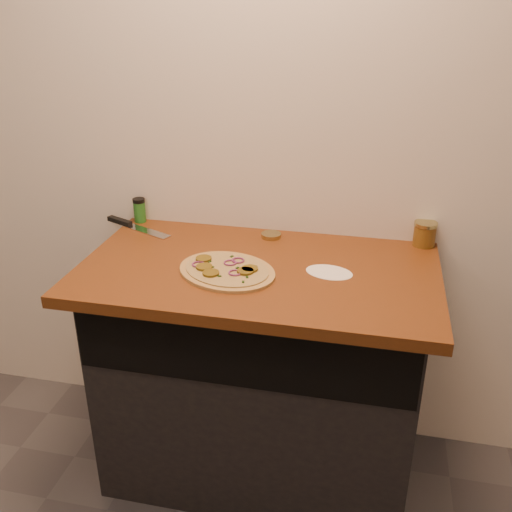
% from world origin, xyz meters
% --- Properties ---
extents(cabinet, '(1.10, 0.60, 0.86)m').
position_xyz_m(cabinet, '(0.00, 1.45, 0.43)').
color(cabinet, black).
rests_on(cabinet, ground).
extents(countertop, '(1.20, 0.70, 0.04)m').
position_xyz_m(countertop, '(0.00, 1.42, 0.88)').
color(countertop, brown).
rests_on(countertop, cabinet).
extents(pizza, '(0.44, 0.44, 0.02)m').
position_xyz_m(pizza, '(-0.09, 1.35, 0.91)').
color(pizza, tan).
rests_on(pizza, countertop).
extents(chefs_knife, '(0.31, 0.16, 0.02)m').
position_xyz_m(chefs_knife, '(-0.56, 1.66, 0.91)').
color(chefs_knife, '#B7BAC1').
rests_on(chefs_knife, countertop).
extents(mason_jar_lid, '(0.09, 0.09, 0.02)m').
position_xyz_m(mason_jar_lid, '(-0.01, 1.67, 0.91)').
color(mason_jar_lid, '#9D935B').
rests_on(mason_jar_lid, countertop).
extents(salsa_jar, '(0.08, 0.08, 0.09)m').
position_xyz_m(salsa_jar, '(0.55, 1.72, 0.95)').
color(salsa_jar, '#A41D10').
rests_on(salsa_jar, countertop).
extents(spice_shaker, '(0.05, 0.05, 0.10)m').
position_xyz_m(spice_shaker, '(-0.55, 1.72, 0.95)').
color(spice_shaker, '#236921').
rests_on(spice_shaker, countertop).
extents(flour_spill, '(0.19, 0.19, 0.00)m').
position_xyz_m(flour_spill, '(0.24, 1.42, 0.90)').
color(flour_spill, white).
rests_on(flour_spill, countertop).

